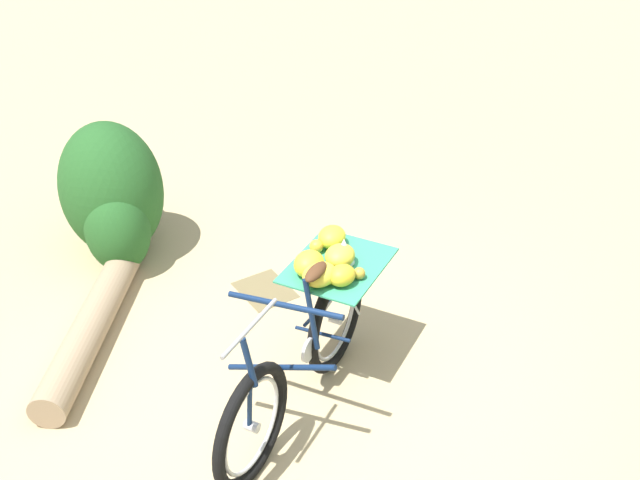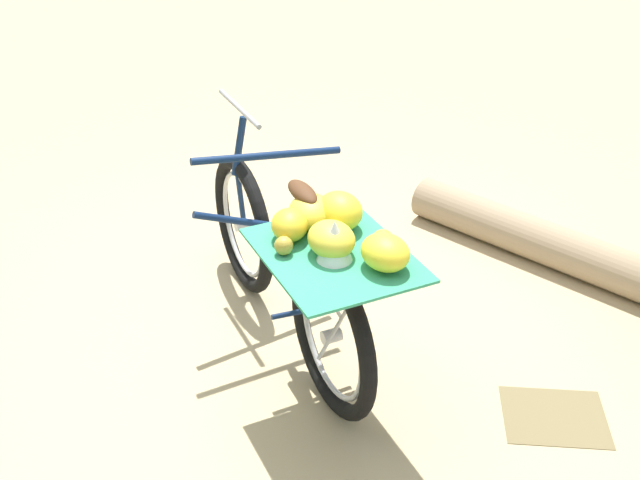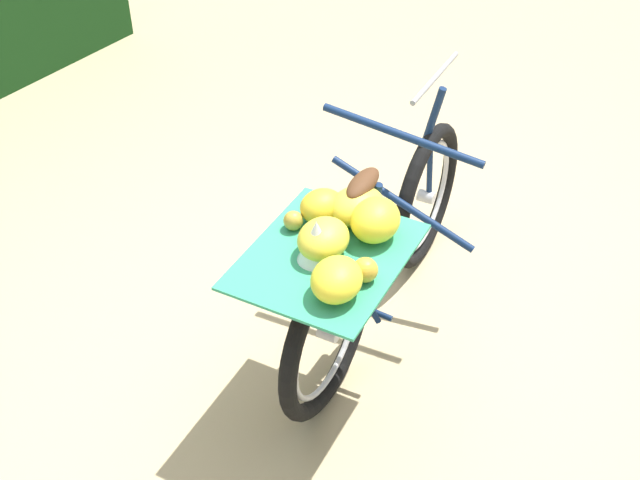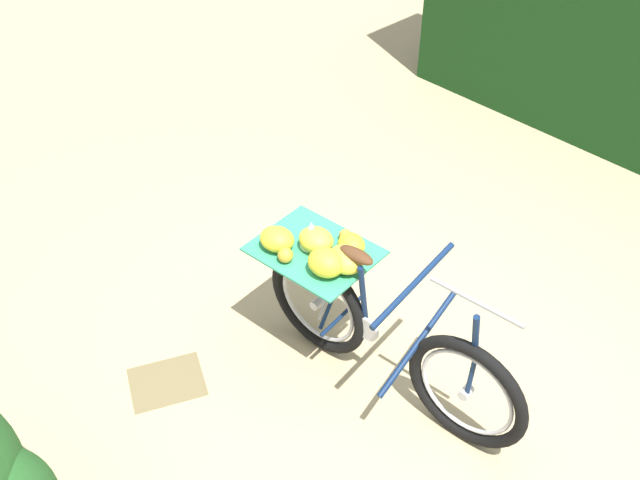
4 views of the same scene
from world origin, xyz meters
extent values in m
plane|color=tan|center=(0.00, 0.00, 0.00)|extent=(60.00, 60.00, 0.00)
torus|color=black|center=(0.09, -0.64, 0.36)|extent=(0.43, 0.67, 0.73)
torus|color=#B7B7BC|center=(0.09, -0.64, 0.36)|extent=(0.31, 0.50, 0.57)
cylinder|color=#B7B7BC|center=(0.09, -0.64, 0.36)|extent=(0.10, 0.09, 0.06)
torus|color=black|center=(-0.44, 0.26, 0.36)|extent=(0.43, 0.67, 0.73)
torus|color=#B7B7BC|center=(-0.44, 0.26, 0.36)|extent=(0.31, 0.50, 0.57)
cylinder|color=#B7B7BC|center=(-0.44, 0.26, 0.36)|extent=(0.10, 0.09, 0.06)
cylinder|color=#0F2347|center=(-0.07, -0.36, 0.53)|extent=(0.62, 0.38, 0.30)
cylinder|color=#0F2347|center=(-0.11, -0.30, 0.92)|extent=(0.63, 0.39, 0.11)
cylinder|color=#0F2347|center=(-0.27, -0.03, 0.64)|extent=(0.12, 0.09, 0.49)
cylinder|color=#0F2347|center=(-0.34, 0.10, 0.38)|extent=(0.34, 0.21, 0.05)
cylinder|color=#0F2347|center=(-0.36, 0.13, 0.59)|extent=(0.29, 0.18, 0.47)
cylinder|color=#0F2347|center=(0.10, -0.65, 0.52)|extent=(0.06, 0.05, 0.30)
cylinder|color=#0F2347|center=(0.09, -0.64, 0.81)|extent=(0.10, 0.08, 0.30)
cylinder|color=gray|center=(0.07, -0.61, 1.02)|extent=(0.28, 0.46, 0.02)
ellipsoid|color=#4C2D19|center=(-0.30, 0.02, 0.91)|extent=(0.19, 0.24, 0.06)
cylinder|color=#B7B7BC|center=(-0.25, -0.07, 0.40)|extent=(0.10, 0.15, 0.16)
cylinder|color=#B7B7BC|center=(-0.39, 0.18, 0.56)|extent=(0.18, 0.12, 0.39)
cylinder|color=#B7B7BC|center=(-0.50, 0.36, 0.56)|extent=(0.22, 0.14, 0.39)
cube|color=brown|center=(-0.45, 0.28, 0.76)|extent=(0.68, 0.74, 0.02)
cube|color=#33936B|center=(-0.45, 0.28, 0.78)|extent=(0.81, 0.86, 0.01)
ellipsoid|color=yellow|center=(-0.45, 0.07, 0.86)|extent=(0.26, 0.27, 0.15)
ellipsoid|color=yellow|center=(-0.34, 0.07, 0.85)|extent=(0.21, 0.24, 0.13)
ellipsoid|color=yellow|center=(-0.65, 0.37, 0.85)|extent=(0.26, 0.27, 0.13)
ellipsoid|color=gold|center=(-0.26, 0.18, 0.84)|extent=(0.16, 0.19, 0.13)
ellipsoid|color=yellow|center=(-0.44, 0.29, 0.85)|extent=(0.26, 0.27, 0.13)
sphere|color=#B29333|center=(-0.25, 0.30, 0.82)|extent=(0.07, 0.07, 0.07)
sphere|color=gold|center=(-0.63, 0.24, 0.83)|extent=(0.09, 0.09, 0.09)
sphere|color=#8CAD38|center=(-0.40, 0.28, 0.82)|extent=(0.09, 0.09, 0.09)
cone|color=white|center=(-0.45, 0.32, 0.87)|extent=(0.19, 0.19, 0.17)
camera|label=1|loc=(2.85, -1.99, 3.50)|focal=43.95mm
camera|label=2|loc=(-0.63, 2.95, 2.42)|focal=45.23mm
camera|label=3|loc=(-2.31, 1.48, 2.60)|focal=44.81mm
camera|label=4|loc=(-1.47, -2.72, 3.50)|focal=40.92mm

